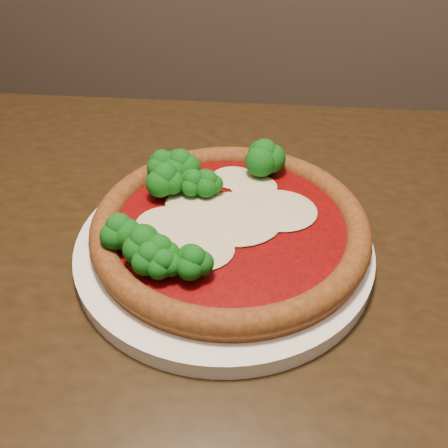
# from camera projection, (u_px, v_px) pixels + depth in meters

# --- Properties ---
(dining_table) EXTENTS (1.31, 0.92, 0.75)m
(dining_table) POSITION_uv_depth(u_px,v_px,m) (187.00, 353.00, 0.54)
(dining_table) COLOR black
(dining_table) RESTS_ON floor
(plate) EXTENTS (0.30, 0.30, 0.02)m
(plate) POSITION_uv_depth(u_px,v_px,m) (224.00, 247.00, 0.52)
(plate) COLOR white
(plate) RESTS_ON dining_table
(pizza) EXTENTS (0.29, 0.29, 0.06)m
(pizza) POSITION_uv_depth(u_px,v_px,m) (221.00, 220.00, 0.51)
(pizza) COLOR brown
(pizza) RESTS_ON plate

